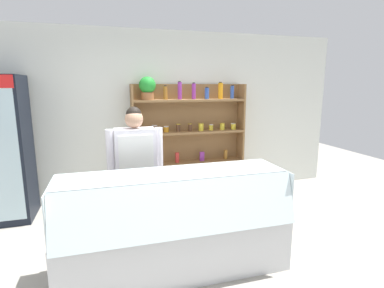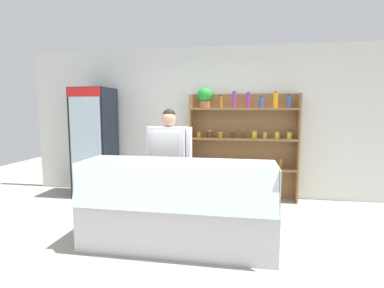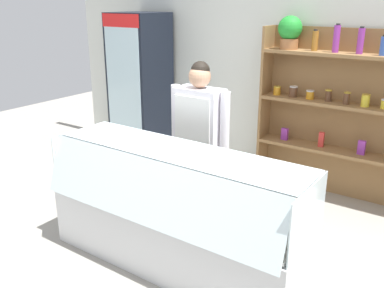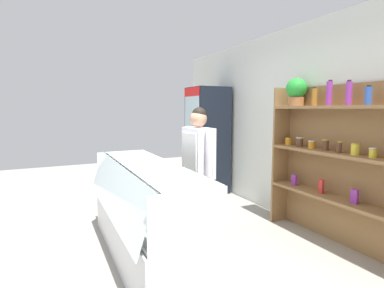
% 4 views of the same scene
% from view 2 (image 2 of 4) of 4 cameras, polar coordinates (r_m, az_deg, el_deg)
% --- Properties ---
extents(ground_plane, '(12.00, 12.00, 0.00)m').
position_cam_2_polar(ground_plane, '(3.65, -2.34, -19.23)').
color(ground_plane, gray).
extents(back_wall, '(6.80, 0.10, 2.70)m').
position_cam_2_polar(back_wall, '(5.55, 2.65, 4.16)').
color(back_wall, silver).
rests_on(back_wall, ground).
extents(drinks_fridge, '(0.65, 0.66, 1.97)m').
position_cam_2_polar(drinks_fridge, '(5.76, -18.02, 0.29)').
color(drinks_fridge, black).
rests_on(drinks_fridge, ground).
extents(shelving_unit, '(1.87, 0.29, 1.97)m').
position_cam_2_polar(shelving_unit, '(5.34, 8.93, 1.32)').
color(shelving_unit, olive).
rests_on(shelving_unit, ground).
extents(deli_display_case, '(2.22, 0.73, 1.01)m').
position_cam_2_polar(deli_display_case, '(3.57, -2.85, -14.38)').
color(deli_display_case, silver).
rests_on(deli_display_case, ground).
extents(shop_clerk, '(0.65, 0.25, 1.60)m').
position_cam_2_polar(shop_clerk, '(4.20, -4.38, -2.23)').
color(shop_clerk, '#4C4233').
rests_on(shop_clerk, ground).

